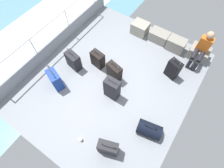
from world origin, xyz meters
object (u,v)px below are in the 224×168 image
object	(u,v)px
suitcase_2	(55,80)
suitcase_5	(114,72)
suitcase_3	(98,59)
cargo_crate_1	(159,36)
cargo_crate_0	(140,28)
cargo_crate_3	(199,53)
passenger_seated	(202,48)
suitcase_4	(108,148)
suitcase_0	(173,69)
suitcase_1	(73,61)
suitcase_6	(112,89)
paper_cup	(81,139)
cargo_crate_2	(176,44)
duffel_bag	(149,129)

from	to	relation	value
suitcase_2	suitcase_5	size ratio (longest dim) A/B	1.00
suitcase_2	suitcase_3	distance (m)	1.34
cargo_crate_1	suitcase_5	distance (m)	2.11
cargo_crate_0	cargo_crate_3	bearing A→B (deg)	2.46
cargo_crate_3	suitcase_3	size ratio (longest dim) A/B	0.93
cargo_crate_1	suitcase_2	xyz separation A→B (m)	(-1.61, -3.18, 0.11)
passenger_seated	suitcase_4	size ratio (longest dim) A/B	1.49
suitcase_0	suitcase_1	bearing A→B (deg)	-152.17
suitcase_3	suitcase_4	size ratio (longest dim) A/B	0.90
cargo_crate_1	suitcase_0	distance (m)	1.42
passenger_seated	suitcase_0	distance (m)	1.03
suitcase_1	suitcase_6	distance (m)	1.49
suitcase_4	paper_cup	size ratio (longest dim) A/B	7.17
cargo_crate_3	suitcase_1	distance (m)	3.83
cargo_crate_1	cargo_crate_3	xyz separation A→B (m)	(1.33, 0.03, 0.01)
suitcase_1	paper_cup	size ratio (longest dim) A/B	7.12
cargo_crate_0	cargo_crate_3	distance (m)	2.03
suitcase_0	suitcase_4	size ratio (longest dim) A/B	1.01
cargo_crate_0	cargo_crate_3	size ratio (longest dim) A/B	0.93
suitcase_5	cargo_crate_0	bearing A→B (deg)	98.20
suitcase_0	suitcase_6	distance (m)	1.85
passenger_seated	cargo_crate_2	bearing A→B (deg)	172.90
cargo_crate_1	suitcase_6	distance (m)	2.58
suitcase_3	duffel_bag	size ratio (longest dim) A/B	1.02
cargo_crate_2	suitcase_6	world-z (taller)	suitcase_6
suitcase_0	suitcase_5	bearing A→B (deg)	-143.28
suitcase_0	suitcase_2	world-z (taller)	suitcase_2
cargo_crate_0	cargo_crate_2	distance (m)	1.31
cargo_crate_3	suitcase_2	world-z (taller)	suitcase_2
suitcase_3	paper_cup	bearing A→B (deg)	-64.53
cargo_crate_2	paper_cup	bearing A→B (deg)	-99.82
cargo_crate_0	suitcase_2	xyz separation A→B (m)	(-0.91, -3.13, 0.09)
suitcase_3	paper_cup	xyz separation A→B (m)	(0.99, -2.07, -0.21)
suitcase_4	suitcase_3	bearing A→B (deg)	131.52
suitcase_5	suitcase_6	xyz separation A→B (m)	(0.27, -0.51, 0.07)
suitcase_5	cargo_crate_2	bearing A→B (deg)	63.13
cargo_crate_2	suitcase_0	bearing A→B (deg)	-72.25
suitcase_6	duffel_bag	size ratio (longest dim) A/B	1.31
suitcase_3	suitcase_4	xyz separation A→B (m)	(1.67, -1.88, -0.00)
passenger_seated	suitcase_4	bearing A→B (deg)	-101.11
suitcase_5	suitcase_6	bearing A→B (deg)	-62.10
cargo_crate_0	cargo_crate_1	world-z (taller)	cargo_crate_0
cargo_crate_0	cargo_crate_2	size ratio (longest dim) A/B	0.94
suitcase_5	suitcase_0	bearing A→B (deg)	36.72
cargo_crate_3	suitcase_4	size ratio (longest dim) A/B	0.84
cargo_crate_2	suitcase_0	xyz separation A→B (m)	(0.32, -1.01, 0.10)
suitcase_1	suitcase_4	distance (m)	2.64
cargo_crate_3	suitcase_2	size ratio (longest dim) A/B	0.82
suitcase_0	suitcase_3	world-z (taller)	suitcase_0
cargo_crate_0	paper_cup	distance (m)	4.02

